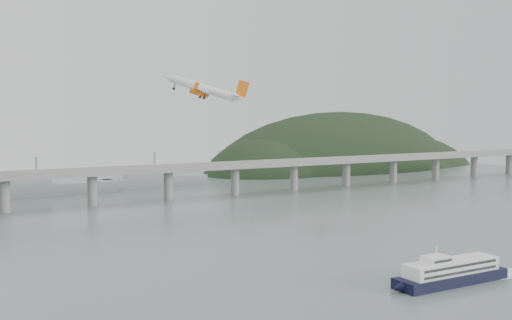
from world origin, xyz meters
TOP-DOWN VIEW (x-y plane):
  - ground at (0.00, 0.00)m, footprint 900.00×900.00m
  - bridge at (-1.15, 200.00)m, footprint 800.00×22.00m
  - headland at (285.18, 331.75)m, footprint 365.00×155.00m
  - ferry at (22.39, -31.76)m, footprint 70.41×13.01m
  - airliner at (-6.37, 91.58)m, footprint 34.14×33.47m

SIDE VIEW (x-z plane):
  - headland at x=285.18m, z-range -97.34..58.66m
  - ground at x=0.00m, z-range 0.00..0.00m
  - ferry at x=22.39m, z-range -3.04..10.24m
  - bridge at x=-1.15m, z-range 5.70..29.60m
  - airliner at x=-6.37m, z-range 59.74..75.45m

